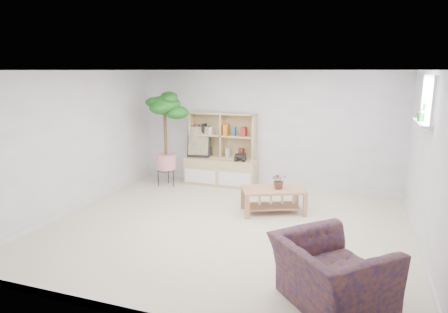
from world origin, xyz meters
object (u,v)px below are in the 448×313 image
(coffee_table, at_px, (273,201))
(storage_unit, at_px, (221,150))
(floor_tree, at_px, (166,140))
(armchair, at_px, (332,270))

(coffee_table, bearing_deg, storage_unit, 112.14)
(storage_unit, xyz_separation_m, floor_tree, (-1.06, -0.46, 0.22))
(storage_unit, height_order, armchair, storage_unit)
(storage_unit, distance_m, floor_tree, 1.17)
(floor_tree, bearing_deg, coffee_table, -19.30)
(coffee_table, bearing_deg, floor_tree, 135.77)
(coffee_table, xyz_separation_m, armchair, (1.17, -2.54, 0.19))
(storage_unit, distance_m, armchair, 4.67)
(storage_unit, relative_size, coffee_table, 1.47)
(coffee_table, bearing_deg, armchair, -90.31)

